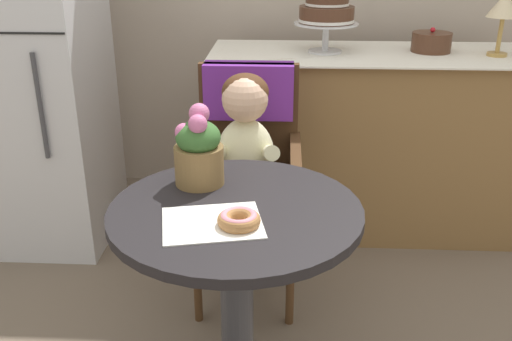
# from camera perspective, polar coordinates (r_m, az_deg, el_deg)

# --- Properties ---
(cafe_table) EXTENTS (0.72, 0.72, 0.72)m
(cafe_table) POSITION_cam_1_polar(r_m,az_deg,el_deg) (1.71, -1.96, -10.04)
(cafe_table) COLOR black
(cafe_table) RESTS_ON ground
(wicker_chair) EXTENTS (0.42, 0.45, 0.95)m
(wicker_chair) POSITION_cam_1_polar(r_m,az_deg,el_deg) (2.28, -0.84, 2.45)
(wicker_chair) COLOR #472D19
(wicker_chair) RESTS_ON ground
(seated_child) EXTENTS (0.27, 0.32, 0.73)m
(seated_child) POSITION_cam_1_polar(r_m,az_deg,el_deg) (2.12, -1.13, 1.94)
(seated_child) COLOR beige
(seated_child) RESTS_ON ground
(paper_napkin) EXTENTS (0.30, 0.26, 0.00)m
(paper_napkin) POSITION_cam_1_polar(r_m,az_deg,el_deg) (1.52, -4.39, -5.23)
(paper_napkin) COLOR white
(paper_napkin) RESTS_ON cafe_table
(donut_front) EXTENTS (0.11, 0.11, 0.04)m
(donut_front) POSITION_cam_1_polar(r_m,az_deg,el_deg) (1.50, -1.72, -4.87)
(donut_front) COLOR #AD7542
(donut_front) RESTS_ON cafe_table
(flower_vase) EXTENTS (0.15, 0.15, 0.25)m
(flower_vase) POSITION_cam_1_polar(r_m,az_deg,el_deg) (1.72, -5.76, 2.06)
(flower_vase) COLOR brown
(flower_vase) RESTS_ON cafe_table
(display_counter) EXTENTS (1.56, 0.62, 0.90)m
(display_counter) POSITION_cam_1_polar(r_m,az_deg,el_deg) (2.93, 11.02, 2.90)
(display_counter) COLOR olive
(display_counter) RESTS_ON ground
(tiered_cake_stand) EXTENTS (0.30, 0.30, 0.28)m
(tiered_cake_stand) POSITION_cam_1_polar(r_m,az_deg,el_deg) (2.76, 7.07, 15.40)
(tiered_cake_stand) COLOR silver
(tiered_cake_stand) RESTS_ON display_counter
(round_layer_cake) EXTENTS (0.19, 0.19, 0.12)m
(round_layer_cake) POSITION_cam_1_polar(r_m,az_deg,el_deg) (2.89, 17.12, 12.16)
(round_layer_cake) COLOR #4C2D1E
(round_layer_cake) RESTS_ON display_counter
(table_lamp) EXTENTS (0.15, 0.15, 0.28)m
(table_lamp) POSITION_cam_1_polar(r_m,az_deg,el_deg) (2.88, 23.57, 14.70)
(table_lamp) COLOR #B28C47
(table_lamp) RESTS_ON display_counter
(refrigerator) EXTENTS (0.64, 0.63, 1.70)m
(refrigerator) POSITION_cam_1_polar(r_m,az_deg,el_deg) (2.85, -21.87, 9.41)
(refrigerator) COLOR silver
(refrigerator) RESTS_ON ground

